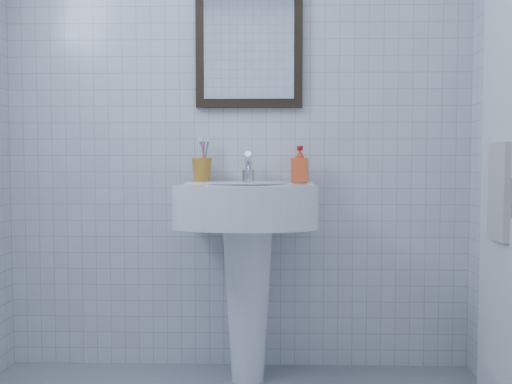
{
  "coord_description": "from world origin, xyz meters",
  "views": [
    {
      "loc": [
        0.16,
        -1.52,
        0.98
      ],
      "look_at": [
        0.1,
        0.86,
        0.86
      ],
      "focal_mm": 40.0,
      "sensor_mm": 36.0,
      "label": 1
    }
  ],
  "objects": [
    {
      "name": "faucet",
      "position": [
        0.05,
        1.09,
        0.95
      ],
      "size": [
        0.06,
        0.12,
        0.14
      ],
      "color": "silver",
      "rests_on": "washbasin"
    },
    {
      "name": "wall_back",
      "position": [
        0.0,
        1.2,
        1.25
      ],
      "size": [
        2.2,
        0.02,
        2.5
      ],
      "primitive_type": "cube",
      "color": "silver",
      "rests_on": "ground"
    },
    {
      "name": "hand_towel",
      "position": [
        1.04,
        0.7,
        0.87
      ],
      "size": [
        0.03,
        0.16,
        0.38
      ],
      "primitive_type": "cube",
      "color": "beige",
      "rests_on": "towel_ring"
    },
    {
      "name": "toothbrush_cup",
      "position": [
        -0.16,
        1.11,
        0.95
      ],
      "size": [
        0.1,
        0.1,
        0.11
      ],
      "primitive_type": null,
      "rotation": [
        0.0,
        0.0,
        0.11
      ],
      "color": "#BD7D23",
      "rests_on": "washbasin"
    },
    {
      "name": "soap_dispenser",
      "position": [
        0.29,
        1.1,
        0.97
      ],
      "size": [
        0.08,
        0.09,
        0.17
      ],
      "primitive_type": "imported",
      "rotation": [
        0.0,
        0.0,
        -0.15
      ],
      "color": "red",
      "rests_on": "washbasin"
    },
    {
      "name": "wall_mirror",
      "position": [
        0.05,
        1.18,
        1.55
      ],
      "size": [
        0.5,
        0.04,
        0.62
      ],
      "color": "black",
      "rests_on": "wall_back"
    },
    {
      "name": "washbasin",
      "position": [
        0.05,
        0.99,
        0.6
      ],
      "size": [
        0.58,
        0.43,
        0.9
      ],
      "color": "white",
      "rests_on": "ground"
    },
    {
      "name": "towel_ring",
      "position": [
        1.06,
        0.7,
        1.05
      ],
      "size": [
        0.01,
        0.18,
        0.18
      ],
      "primitive_type": "torus",
      "rotation": [
        0.0,
        1.57,
        0.0
      ],
      "color": "silver",
      "rests_on": "wall_right"
    }
  ]
}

